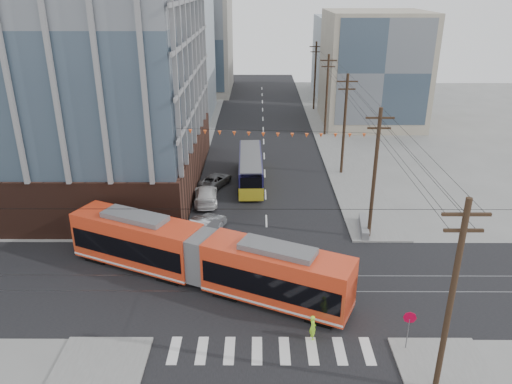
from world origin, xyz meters
TOP-DOWN VIEW (x-y plane):
  - ground at (0.00, 0.00)m, footprint 160.00×160.00m
  - office_building at (-22.00, 23.00)m, footprint 30.00×25.00m
  - bg_bldg_nw_near at (-17.00, 52.00)m, footprint 18.00×16.00m
  - bg_bldg_ne_near at (16.00, 48.00)m, footprint 14.00×14.00m
  - bg_bldg_nw_far at (-14.00, 72.00)m, footprint 16.00×18.00m
  - bg_bldg_ne_far at (18.00, 68.00)m, footprint 16.00×16.00m
  - utility_pole_near at (8.50, -6.00)m, footprint 0.30×0.30m
  - utility_pole_far at (8.50, 56.00)m, footprint 0.30×0.30m
  - streetcar at (-4.60, 4.14)m, footprint 20.41×11.55m
  - city_bus at (-1.54, 23.32)m, footprint 2.68×11.17m
  - parked_car_silver at (-5.27, 11.25)m, footprint 3.68×5.34m
  - parked_car_white at (-5.78, 18.07)m, footprint 2.62×5.47m
  - parked_car_grey at (-5.22, 22.37)m, footprint 3.78×4.95m
  - pedestrian at (2.51, -1.89)m, footprint 0.53×0.68m
  - stop_sign at (7.82, -2.87)m, footprint 0.85×0.85m
  - jersey_barrier at (8.30, 12.12)m, footprint 1.40×4.12m

SIDE VIEW (x-z plane):
  - ground at x=0.00m, z-range 0.00..0.00m
  - jersey_barrier at x=8.30m, z-range 0.00..0.81m
  - parked_car_grey at x=-5.22m, z-range 0.00..1.25m
  - parked_car_white at x=-5.78m, z-range 0.00..1.54m
  - pedestrian at x=2.51m, z-range 0.00..1.64m
  - parked_car_silver at x=-5.27m, z-range 0.00..1.67m
  - stop_sign at x=7.82m, z-range 0.00..2.46m
  - city_bus at x=-1.54m, z-range 0.00..3.15m
  - streetcar at x=-4.60m, z-range 0.00..4.07m
  - utility_pole_near at x=8.50m, z-range 0.00..11.00m
  - utility_pole_far at x=8.50m, z-range 0.00..11.00m
  - bg_bldg_ne_far at x=18.00m, z-range 0.00..14.00m
  - bg_bldg_ne_near at x=16.00m, z-range 0.00..16.00m
  - bg_bldg_nw_near at x=-17.00m, z-range 0.00..18.00m
  - bg_bldg_nw_far at x=-14.00m, z-range 0.00..20.00m
  - office_building at x=-22.00m, z-range 0.00..28.60m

